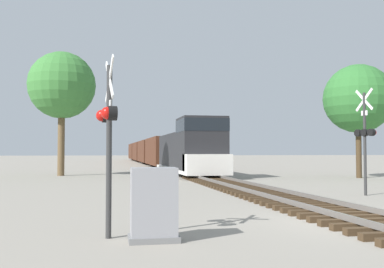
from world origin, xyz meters
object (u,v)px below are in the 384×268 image
(freight_train, at_px, (152,152))
(relay_cabinet, at_px, (154,205))
(crossing_signal_far, at_px, (365,135))
(tree_far_right, at_px, (358,99))
(crossing_signal_near, at_px, (108,127))
(tree_mid_background, at_px, (62,86))

(freight_train, xyz_separation_m, relay_cabinet, (-5.43, -54.35, -1.06))
(crossing_signal_far, bearing_deg, freight_train, -10.10)
(relay_cabinet, height_order, tree_far_right, tree_far_right)
(crossing_signal_near, bearing_deg, freight_train, 164.17)
(crossing_signal_far, xyz_separation_m, tree_mid_background, (-13.91, 18.04, 4.28))
(freight_train, height_order, tree_far_right, tree_far_right)
(crossing_signal_near, distance_m, relay_cabinet, 1.92)
(tree_far_right, xyz_separation_m, tree_mid_background, (-20.43, 6.80, 1.33))
(crossing_signal_near, bearing_deg, relay_cabinet, 52.76)
(tree_far_right, height_order, tree_mid_background, tree_mid_background)
(crossing_signal_far, height_order, tree_mid_background, tree_mid_background)
(crossing_signal_far, height_order, tree_far_right, tree_far_right)
(tree_far_right, bearing_deg, freight_train, 106.91)
(crossing_signal_far, xyz_separation_m, tree_far_right, (6.52, 11.24, 2.95))
(crossing_signal_far, relative_size, relay_cabinet, 2.98)
(freight_train, relative_size, crossing_signal_near, 19.45)
(crossing_signal_near, xyz_separation_m, tree_mid_background, (-3.35, 25.36, 4.45))
(freight_train, distance_m, tree_mid_background, 30.51)
(tree_far_right, bearing_deg, tree_mid_background, 161.60)
(tree_far_right, bearing_deg, relay_cabinet, -130.29)
(relay_cabinet, bearing_deg, crossing_signal_near, 151.85)
(tree_mid_background, bearing_deg, relay_cabinet, -80.62)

